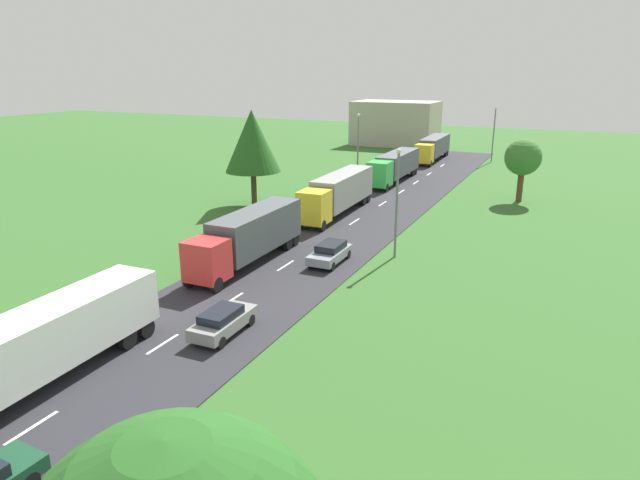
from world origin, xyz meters
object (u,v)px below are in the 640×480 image
(lamppost_third, at_px, (358,146))
(car_third, at_px, (330,253))
(lamppost_fourth, at_px, (494,131))
(lamppost_second, at_px, (397,198))
(truck_third, at_px, (338,192))
(tree_birch, at_px, (523,158))
(truck_lead, at_px, (29,348))
(tree_maple, at_px, (252,141))
(truck_fifth, at_px, (433,147))
(distant_building, at_px, (396,123))
(car_second, at_px, (223,321))
(truck_second, at_px, (249,235))
(truck_fourth, at_px, (394,166))

(lamppost_third, bearing_deg, car_third, -72.45)
(lamppost_fourth, bearing_deg, lamppost_second, -89.38)
(truck_third, bearing_deg, tree_birch, 40.96)
(lamppost_second, relative_size, lamppost_third, 0.95)
(car_third, bearing_deg, truck_lead, -103.00)
(tree_maple, bearing_deg, tree_birch, 29.16)
(truck_fifth, bearing_deg, truck_third, -90.02)
(truck_fifth, distance_m, distant_building, 19.50)
(tree_birch, xyz_separation_m, distant_building, (-26.41, 39.44, -0.70))
(lamppost_fourth, bearing_deg, car_second, -93.24)
(car_second, height_order, lamppost_third, lamppost_third)
(truck_lead, bearing_deg, car_second, 61.28)
(car_second, distance_m, car_third, 12.86)
(truck_lead, height_order, car_third, truck_lead)
(lamppost_second, height_order, tree_birch, lamppost_second)
(truck_second, height_order, tree_maple, tree_maple)
(lamppost_fourth, bearing_deg, truck_second, -98.77)
(truck_lead, height_order, truck_fourth, truck_fourth)
(car_second, height_order, lamppost_fourth, lamppost_fourth)
(lamppost_third, relative_size, tree_maple, 0.88)
(car_second, bearing_deg, lamppost_fourth, 86.76)
(truck_second, relative_size, lamppost_second, 1.48)
(lamppost_second, bearing_deg, truck_second, -147.17)
(tree_birch, bearing_deg, truck_third, -139.04)
(truck_third, xyz_separation_m, tree_maple, (-9.24, -0.42, 4.42))
(truck_second, bearing_deg, distant_building, 99.14)
(car_second, xyz_separation_m, distant_building, (-15.86, 79.02, 3.13))
(lamppost_second, height_order, lamppost_third, lamppost_third)
(lamppost_third, bearing_deg, tree_maple, -110.76)
(distant_building, bearing_deg, truck_lead, -82.49)
(truck_lead, height_order, lamppost_third, lamppost_third)
(lamppost_third, bearing_deg, truck_third, -75.75)
(lamppost_second, bearing_deg, distant_building, 107.75)
(lamppost_third, distance_m, distant_building, 39.09)
(truck_third, height_order, distant_building, distant_building)
(lamppost_second, distance_m, distant_building, 65.95)
(lamppost_second, bearing_deg, lamppost_third, 117.29)
(car_third, relative_size, distant_building, 0.29)
(truck_third, xyz_separation_m, lamppost_third, (-3.64, 14.34, 2.54))
(car_third, relative_size, lamppost_second, 0.54)
(truck_second, xyz_separation_m, car_second, (4.81, -10.36, -1.33))
(truck_fourth, bearing_deg, car_second, -83.78)
(car_third, bearing_deg, truck_third, 110.94)
(car_second, bearing_deg, lamppost_third, 101.63)
(truck_second, bearing_deg, car_third, 25.40)
(lamppost_second, bearing_deg, truck_fifth, 100.81)
(lamppost_second, distance_m, tree_maple, 20.73)
(truck_third, xyz_separation_m, lamppost_fourth, (8.44, 39.30, 2.38))
(car_second, distance_m, tree_birch, 41.13)
(car_third, height_order, lamppost_second, lamppost_second)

